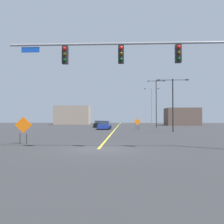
{
  "coord_description": "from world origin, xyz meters",
  "views": [
    {
      "loc": [
        1.49,
        -14.43,
        1.77
      ],
      "look_at": [
        -0.88,
        34.83,
        3.16
      ],
      "focal_mm": 39.46,
      "sensor_mm": 36.0,
      "label": 1
    }
  ],
  "objects_px": {
    "car_silver_passing": "(100,123)",
    "car_black_approaching": "(99,124)",
    "construction_sign_median_far": "(23,126)",
    "car_blue_far": "(104,125)",
    "street_lamp_far_left": "(173,100)",
    "construction_sign_left_lane": "(137,123)",
    "traffic_signal_assembly": "(151,61)",
    "street_lamp_far_right": "(156,100)",
    "street_lamp_mid_left": "(152,104)"
  },
  "relations": [
    {
      "from": "car_silver_passing",
      "to": "car_black_approaching",
      "type": "xyz_separation_m",
      "value": [
        1.65,
        -18.2,
        0.06
      ]
    },
    {
      "from": "construction_sign_median_far",
      "to": "car_blue_far",
      "type": "xyz_separation_m",
      "value": [
        3.89,
        24.37,
        -0.54
      ]
    },
    {
      "from": "street_lamp_far_left",
      "to": "car_blue_far",
      "type": "height_order",
      "value": "street_lamp_far_left"
    },
    {
      "from": "construction_sign_median_far",
      "to": "car_black_approaching",
      "type": "height_order",
      "value": "construction_sign_median_far"
    },
    {
      "from": "construction_sign_median_far",
      "to": "car_black_approaching",
      "type": "distance_m",
      "value": 33.79
    },
    {
      "from": "construction_sign_left_lane",
      "to": "car_black_approaching",
      "type": "relative_size",
      "value": 0.46
    },
    {
      "from": "traffic_signal_assembly",
      "to": "street_lamp_far_right",
      "type": "bearing_deg",
      "value": 82.07
    },
    {
      "from": "car_silver_passing",
      "to": "construction_sign_left_lane",
      "type": "bearing_deg",
      "value": -72.81
    },
    {
      "from": "street_lamp_mid_left",
      "to": "street_lamp_far_right",
      "type": "distance_m",
      "value": 13.73
    },
    {
      "from": "car_silver_passing",
      "to": "car_black_approaching",
      "type": "distance_m",
      "value": 18.28
    },
    {
      "from": "traffic_signal_assembly",
      "to": "car_black_approaching",
      "type": "xyz_separation_m",
      "value": [
        -6.72,
        36.57,
        -4.47
      ]
    },
    {
      "from": "traffic_signal_assembly",
      "to": "car_black_approaching",
      "type": "distance_m",
      "value": 37.45
    },
    {
      "from": "car_black_approaching",
      "to": "street_lamp_mid_left",
      "type": "bearing_deg",
      "value": 46.88
    },
    {
      "from": "street_lamp_mid_left",
      "to": "car_blue_far",
      "type": "relative_size",
      "value": 2.23
    },
    {
      "from": "street_lamp_far_left",
      "to": "construction_sign_median_far",
      "type": "height_order",
      "value": "street_lamp_far_left"
    },
    {
      "from": "construction_sign_left_lane",
      "to": "street_lamp_mid_left",
      "type": "bearing_deg",
      "value": 78.16
    },
    {
      "from": "street_lamp_far_right",
      "to": "construction_sign_median_far",
      "type": "xyz_separation_m",
      "value": [
        -13.8,
        -33.21,
        -4.39
      ]
    },
    {
      "from": "street_lamp_far_left",
      "to": "street_lamp_mid_left",
      "type": "distance_m",
      "value": 30.77
    },
    {
      "from": "traffic_signal_assembly",
      "to": "construction_sign_left_lane",
      "type": "distance_m",
      "value": 26.06
    },
    {
      "from": "construction_sign_median_far",
      "to": "construction_sign_left_lane",
      "type": "bearing_deg",
      "value": 67.73
    },
    {
      "from": "street_lamp_far_right",
      "to": "car_silver_passing",
      "type": "distance_m",
      "value": 23.55
    },
    {
      "from": "traffic_signal_assembly",
      "to": "street_lamp_mid_left",
      "type": "xyz_separation_m",
      "value": [
        5.64,
        49.78,
        0.56
      ]
    },
    {
      "from": "street_lamp_mid_left",
      "to": "construction_sign_left_lane",
      "type": "relative_size",
      "value": 5.29
    },
    {
      "from": "car_silver_passing",
      "to": "street_lamp_far_right",
      "type": "bearing_deg",
      "value": -54.39
    },
    {
      "from": "traffic_signal_assembly",
      "to": "street_lamp_far_left",
      "type": "bearing_deg",
      "value": 75.24
    },
    {
      "from": "traffic_signal_assembly",
      "to": "car_blue_far",
      "type": "distance_m",
      "value": 28.02
    },
    {
      "from": "street_lamp_far_left",
      "to": "car_blue_far",
      "type": "xyz_separation_m",
      "value": [
        -9.91,
        8.18,
        -3.69
      ]
    },
    {
      "from": "traffic_signal_assembly",
      "to": "construction_sign_median_far",
      "type": "xyz_separation_m",
      "value": [
        -8.78,
        2.85,
        -3.91
      ]
    },
    {
      "from": "street_lamp_mid_left",
      "to": "car_silver_passing",
      "type": "xyz_separation_m",
      "value": [
        -14.02,
        5.0,
        -5.09
      ]
    },
    {
      "from": "street_lamp_far_left",
      "to": "street_lamp_mid_left",
      "type": "relative_size",
      "value": 0.74
    },
    {
      "from": "street_lamp_far_right",
      "to": "construction_sign_median_far",
      "type": "bearing_deg",
      "value": -112.56
    },
    {
      "from": "traffic_signal_assembly",
      "to": "street_lamp_far_left",
      "type": "xyz_separation_m",
      "value": [
        5.02,
        19.04,
        -0.76
      ]
    },
    {
      "from": "construction_sign_left_lane",
      "to": "car_black_approaching",
      "type": "distance_m",
      "value": 13.08
    },
    {
      "from": "construction_sign_left_lane",
      "to": "car_silver_passing",
      "type": "bearing_deg",
      "value": 107.19
    },
    {
      "from": "car_blue_far",
      "to": "car_black_approaching",
      "type": "xyz_separation_m",
      "value": [
        -1.83,
        9.35,
        -0.01
      ]
    },
    {
      "from": "traffic_signal_assembly",
      "to": "street_lamp_far_right",
      "type": "xyz_separation_m",
      "value": [
        5.02,
        36.07,
        0.48
      ]
    },
    {
      "from": "construction_sign_left_lane",
      "to": "traffic_signal_assembly",
      "type": "bearing_deg",
      "value": -91.34
    },
    {
      "from": "street_lamp_far_left",
      "to": "construction_sign_median_far",
      "type": "xyz_separation_m",
      "value": [
        -13.79,
        -16.19,
        -3.15
      ]
    },
    {
      "from": "street_lamp_mid_left",
      "to": "car_blue_far",
      "type": "height_order",
      "value": "street_lamp_mid_left"
    },
    {
      "from": "car_silver_passing",
      "to": "car_blue_far",
      "type": "distance_m",
      "value": 27.77
    },
    {
      "from": "traffic_signal_assembly",
      "to": "car_silver_passing",
      "type": "bearing_deg",
      "value": 98.69
    },
    {
      "from": "traffic_signal_assembly",
      "to": "street_lamp_mid_left",
      "type": "height_order",
      "value": "street_lamp_mid_left"
    },
    {
      "from": "street_lamp_mid_left",
      "to": "construction_sign_median_far",
      "type": "xyz_separation_m",
      "value": [
        -14.42,
        -46.93,
        -4.48
      ]
    },
    {
      "from": "car_blue_far",
      "to": "construction_sign_median_far",
      "type": "bearing_deg",
      "value": -99.06
    },
    {
      "from": "traffic_signal_assembly",
      "to": "construction_sign_median_far",
      "type": "bearing_deg",
      "value": 162.0
    },
    {
      "from": "car_blue_far",
      "to": "car_black_approaching",
      "type": "height_order",
      "value": "car_blue_far"
    },
    {
      "from": "street_lamp_mid_left",
      "to": "car_black_approaching",
      "type": "bearing_deg",
      "value": -133.12
    },
    {
      "from": "traffic_signal_assembly",
      "to": "car_blue_far",
      "type": "bearing_deg",
      "value": 100.18
    },
    {
      "from": "car_blue_far",
      "to": "street_lamp_far_right",
      "type": "bearing_deg",
      "value": 41.72
    },
    {
      "from": "construction_sign_left_lane",
      "to": "car_silver_passing",
      "type": "height_order",
      "value": "construction_sign_left_lane"
    }
  ]
}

